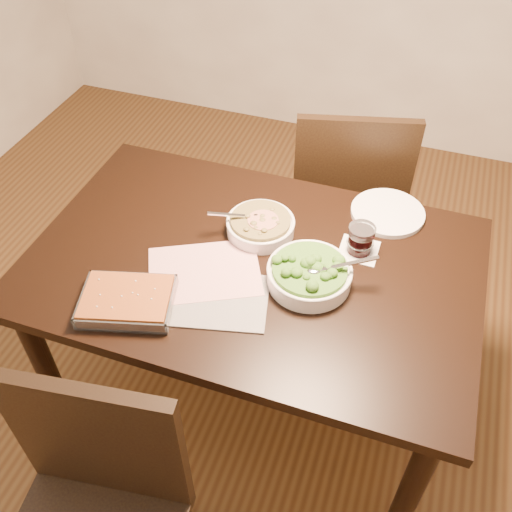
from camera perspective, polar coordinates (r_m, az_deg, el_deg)
ground at (r=2.38m, az=-0.25°, el=-13.35°), size 4.00×4.00×0.00m
table at (r=1.85m, az=-0.31°, el=-2.57°), size 1.40×0.90×0.75m
magazine_a at (r=1.75m, az=-5.18°, el=-1.57°), size 0.41×0.37×0.01m
magazine_b at (r=1.68m, az=-4.14°, el=-4.38°), size 0.35×0.29×0.01m
coaster at (r=1.84m, az=10.23°, el=0.57°), size 0.12×0.12×0.00m
stew_bowl at (r=1.86m, az=0.45°, el=3.12°), size 0.23×0.22×0.09m
broccoli_bowl at (r=1.70m, az=5.36°, el=-1.78°), size 0.28×0.26×0.10m
baking_dish at (r=1.68m, az=-12.76°, el=-4.40°), size 0.31×0.26×0.05m
wine_tumbler at (r=1.81m, az=10.43°, el=1.73°), size 0.08×0.08×0.09m
dinner_plate at (r=1.99m, az=13.03°, el=4.24°), size 0.25×0.25×0.02m
chair_far at (r=2.42m, az=9.03°, el=6.29°), size 0.55×0.55×0.95m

